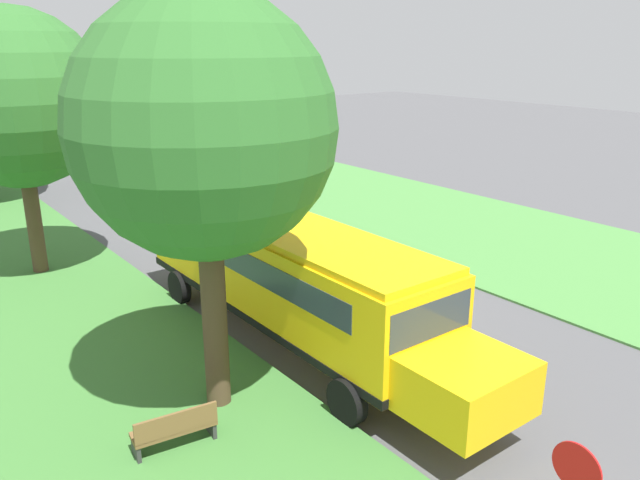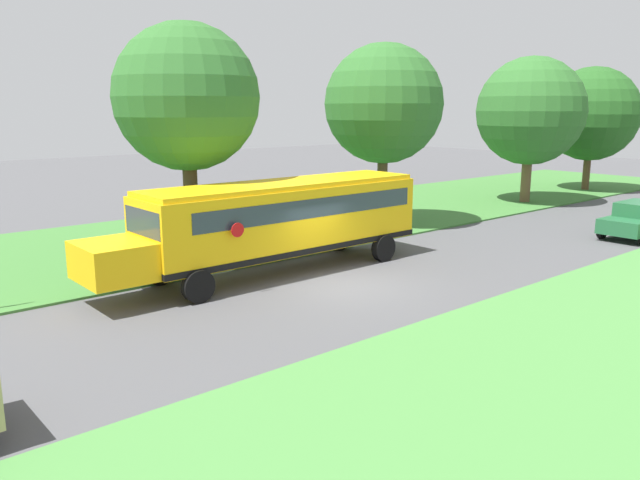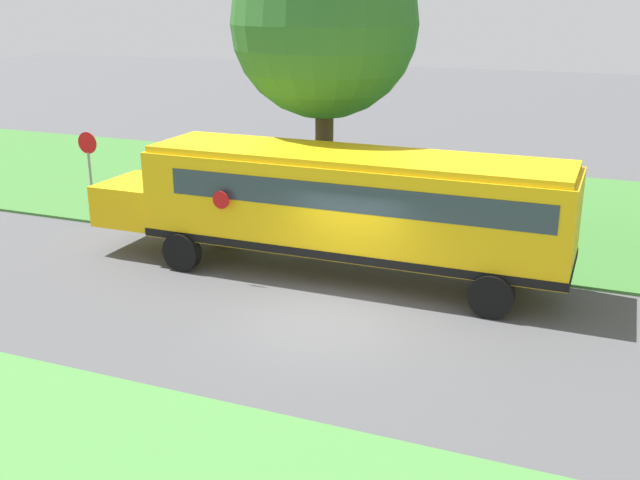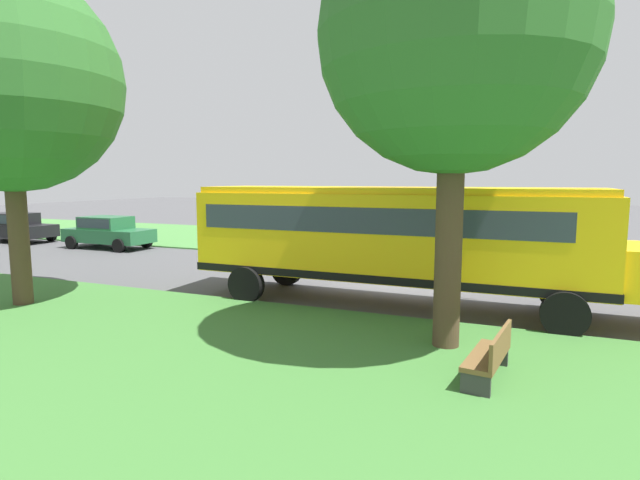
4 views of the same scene
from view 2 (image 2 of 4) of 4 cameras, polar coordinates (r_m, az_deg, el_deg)
name	(u,v)px [view 2 (image 2 of 4)]	position (r m, az deg, el deg)	size (l,w,h in m)	color
ground_plane	(346,285)	(20.32, 2.35, -4.16)	(120.00, 120.00, 0.00)	#4C4C4F
grass_verge	(192,237)	(28.25, -11.59, 0.28)	(12.00, 80.00, 0.08)	#3D7533
grass_far_side	(627,371)	(15.39, 26.26, -10.70)	(10.00, 80.00, 0.07)	#47843D
school_bus	(278,218)	(21.54, -3.83, 2.00)	(2.85, 12.42, 3.16)	yellow
car_green_nearest	(640,218)	(31.14, 27.19, 1.84)	(2.02, 4.40, 1.56)	#236038
oak_tree_beside_bus	(185,94)	(22.86, -12.28, 12.92)	(5.15, 5.15, 8.59)	#4C3826
oak_tree_roadside_mid	(382,103)	(30.30, 5.65, 12.37)	(5.64, 5.64, 8.66)	#4C3826
oak_tree_far_end	(532,110)	(39.44, 18.81, 11.17)	(6.33, 6.33, 8.64)	brown
oak_tree_across_road	(589,114)	(47.06, 23.37, 10.55)	(6.33, 6.33, 8.42)	brown
park_bench	(152,248)	(24.26, -15.12, -0.75)	(1.65, 0.70, 0.92)	brown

